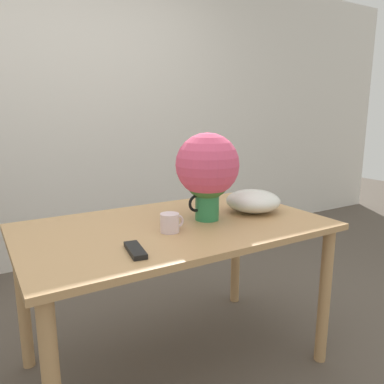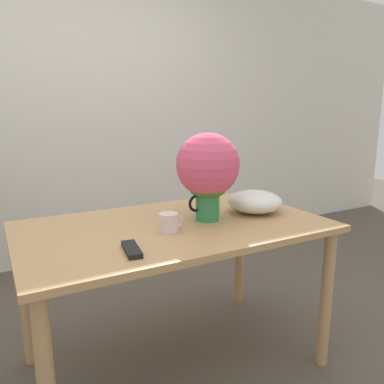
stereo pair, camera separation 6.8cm
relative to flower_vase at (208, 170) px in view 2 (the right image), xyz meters
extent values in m
plane|color=brown|center=(-0.25, -0.02, -1.02)|extent=(12.00, 12.00, 0.00)
cube|color=silver|center=(-0.25, 1.74, 0.28)|extent=(8.00, 0.05, 2.60)
cube|color=tan|center=(-0.18, 0.02, -0.27)|extent=(1.46, 0.87, 0.03)
cylinder|color=tan|center=(0.49, -0.36, -0.65)|extent=(0.06, 0.06, 0.73)
cylinder|color=tan|center=(-0.85, 0.39, -0.65)|extent=(0.06, 0.06, 0.73)
cylinder|color=tan|center=(0.49, 0.39, -0.65)|extent=(0.06, 0.06, 0.73)
cylinder|color=#2D844C|center=(0.00, 0.00, -0.17)|extent=(0.12, 0.12, 0.17)
cone|color=#2D844C|center=(0.05, 0.00, -0.11)|extent=(0.04, 0.04, 0.04)
torus|color=black|center=(-0.06, 0.00, -0.16)|extent=(0.09, 0.01, 0.09)
sphere|color=#3D7033|center=(0.00, 0.00, -0.03)|extent=(0.24, 0.24, 0.24)
sphere|color=#DB4C70|center=(0.00, 0.00, 0.03)|extent=(0.31, 0.31, 0.31)
cylinder|color=silver|center=(-0.26, -0.08, -0.21)|extent=(0.09, 0.09, 0.09)
torus|color=silver|center=(-0.21, -0.08, -0.21)|extent=(0.06, 0.01, 0.06)
ellipsoid|color=silver|center=(0.30, 0.00, -0.19)|extent=(0.29, 0.29, 0.12)
cube|color=black|center=(-0.49, -0.24, -0.24)|extent=(0.08, 0.18, 0.02)
camera|label=1|loc=(-1.00, -1.52, 0.28)|focal=35.00mm
camera|label=2|loc=(-0.94, -1.56, 0.28)|focal=35.00mm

